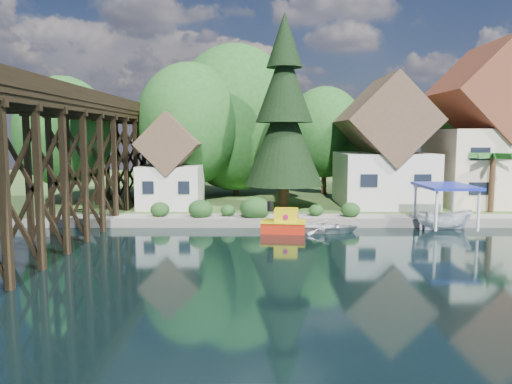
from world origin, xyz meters
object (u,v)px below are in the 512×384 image
(trestle_bridge, at_px, (68,153))
(boat_canopy, at_px, (445,211))
(conifer, at_px, (284,116))
(boat_white_a, at_px, (327,226))
(house_left, at_px, (384,151))
(tugboat, at_px, (284,223))
(shed, at_px, (171,168))
(palm_tree, at_px, (493,157))
(house_center, at_px, (487,136))

(trestle_bridge, height_order, boat_canopy, trestle_bridge)
(conifer, bearing_deg, boat_white_a, -71.52)
(house_left, height_order, boat_white_a, house_left)
(house_left, bearing_deg, boat_canopy, -76.79)
(house_left, height_order, tugboat, house_left)
(trestle_bridge, xyz_separation_m, shed, (5.00, 9.33, -1.52))
(shed, distance_m, palm_tree, 25.61)
(house_left, bearing_deg, boat_white_a, -122.16)
(boat_white_a, relative_size, boat_canopy, 0.84)
(house_center, bearing_deg, palm_tree, -108.30)
(trestle_bridge, relative_size, conifer, 2.80)
(conifer, relative_size, boat_white_a, 3.84)
(house_center, bearing_deg, shed, -175.76)
(tugboat, distance_m, boat_white_a, 2.97)
(conifer, bearing_deg, shed, 176.55)
(house_left, height_order, palm_tree, house_left)
(conifer, distance_m, boat_white_a, 11.12)
(trestle_bridge, distance_m, conifer, 17.02)
(house_center, distance_m, boat_white_a, 19.20)
(trestle_bridge, height_order, boat_white_a, trestle_bridge)
(shed, bearing_deg, palm_tree, -6.03)
(shed, height_order, palm_tree, shed)
(boat_white_a, bearing_deg, house_center, -53.11)
(shed, height_order, boat_white_a, shed)
(trestle_bridge, height_order, tugboat, trestle_bridge)
(conifer, bearing_deg, tugboat, -92.89)
(house_left, distance_m, house_center, 9.10)
(house_left, bearing_deg, house_center, 3.18)
(boat_canopy, bearing_deg, boat_white_a, -174.13)
(house_left, xyz_separation_m, tugboat, (-9.06, -9.93, -4.49))
(house_center, height_order, tugboat, house_center)
(house_center, xyz_separation_m, conifer, (-17.66, -2.56, 1.67))
(trestle_bridge, bearing_deg, house_center, 19.49)
(house_center, relative_size, boat_canopy, 2.85)
(trestle_bridge, relative_size, palm_tree, 9.00)
(house_left, xyz_separation_m, shed, (-18.00, -1.50, -1.31))
(conifer, xyz_separation_m, palm_tree, (16.11, -2.12, -3.30))
(shed, xyz_separation_m, palm_tree, (25.45, -2.69, 0.96))
(tugboat, bearing_deg, boat_canopy, 5.44)
(boat_canopy, bearing_deg, house_left, 103.21)
(shed, relative_size, boat_canopy, 1.61)
(trestle_bridge, xyz_separation_m, house_left, (23.00, 10.83, -0.21))
(conifer, distance_m, palm_tree, 16.58)
(shed, relative_size, tugboat, 2.47)
(conifer, xyz_separation_m, boat_white_a, (2.56, -7.65, -7.66))
(house_center, relative_size, tugboat, 4.37)
(house_center, height_order, boat_canopy, house_center)
(palm_tree, distance_m, boat_white_a, 15.28)
(tugboat, relative_size, boat_canopy, 0.65)
(trestle_bridge, distance_m, house_center, 33.96)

